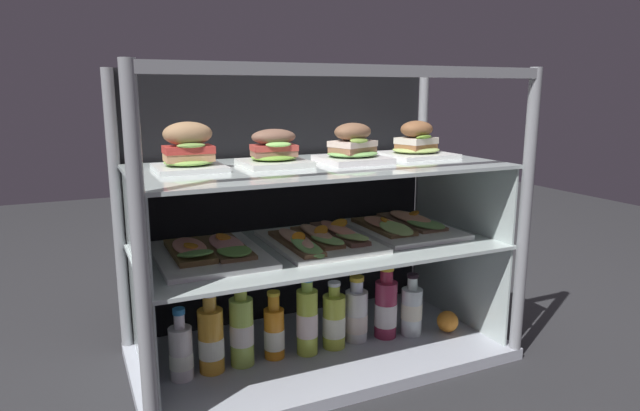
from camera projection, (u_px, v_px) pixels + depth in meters
ground_plane at (320, 359)px, 1.70m from camera, size 6.00×6.00×0.02m
case_base_deck at (320, 351)px, 1.69m from camera, size 1.10×0.55×0.03m
case_frame at (301, 198)px, 1.72m from camera, size 1.10×0.55×0.87m
riser_lower_tier at (320, 298)px, 1.65m from camera, size 1.03×0.49×0.31m
shelf_lower_glass at (320, 247)px, 1.62m from camera, size 1.05×0.50×0.01m
riser_upper_tier at (320, 207)px, 1.60m from camera, size 1.03×0.49×0.23m
shelf_upper_glass at (320, 166)px, 1.57m from camera, size 1.05×0.50×0.01m
plated_roll_sandwich_center at (189, 151)px, 1.45m from camera, size 0.18×0.18×0.13m
plated_roll_sandwich_far_left at (274, 152)px, 1.54m from camera, size 0.18×0.18×0.10m
plated_roll_sandwich_mid_left at (353, 147)px, 1.61m from camera, size 0.19×0.19×0.12m
plated_roll_sandwich_mid_right at (416, 144)px, 1.76m from camera, size 0.21×0.21×0.11m
open_sandwich_tray_right_of_center at (210, 251)px, 1.50m from camera, size 0.29×0.36×0.05m
open_sandwich_tray_near_right_corner at (319, 239)px, 1.62m from camera, size 0.29×0.37×0.06m
open_sandwich_tray_near_left_corner at (402, 226)px, 1.78m from camera, size 0.29×0.36×0.05m
juice_bottle_front_middle at (181, 352)px, 1.48m from camera, size 0.06×0.06×0.20m
juice_bottle_back_right at (211, 339)px, 1.52m from camera, size 0.07×0.07×0.24m
juice_bottle_front_right_end at (242, 330)px, 1.55m from camera, size 0.07×0.07×0.26m
juice_bottle_front_left_end at (274, 332)px, 1.60m from camera, size 0.06×0.06×0.20m
juice_bottle_near_post at (307, 321)px, 1.62m from camera, size 0.06×0.06×0.24m
juice_bottle_front_second at (334, 321)px, 1.66m from camera, size 0.07×0.07×0.21m
juice_bottle_tucked_behind at (356, 315)px, 1.71m from camera, size 0.07×0.07×0.21m
juice_bottle_back_center at (386, 308)px, 1.73m from camera, size 0.07×0.07×0.23m
juice_bottle_front_fourth at (412, 310)px, 1.75m from camera, size 0.07×0.07×0.20m
orange_fruit_beside_bottles at (448, 321)px, 1.78m from camera, size 0.07×0.07×0.07m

